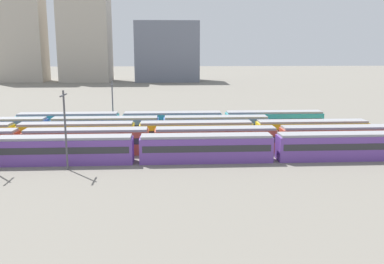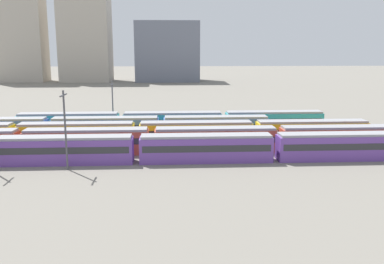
{
  "view_description": "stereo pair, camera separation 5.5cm",
  "coord_description": "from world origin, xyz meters",
  "views": [
    {
      "loc": [
        20.87,
        -55.45,
        15.23
      ],
      "look_at": [
        24.65,
        10.4,
        2.04
      ],
      "focal_mm": 39.28,
      "sensor_mm": 36.0,
      "label": 1
    },
    {
      "loc": [
        20.92,
        -55.46,
        15.23
      ],
      "look_at": [
        24.65,
        10.4,
        2.04
      ],
      "focal_mm": 39.28,
      "sensor_mm": 36.0,
      "label": 2
    }
  ],
  "objects": [
    {
      "name": "train_track_1",
      "position": [
        27.85,
        5.2,
        1.9
      ],
      "size": [
        93.6,
        3.06,
        3.75
      ],
      "color": "#BC4C38",
      "rests_on": "ground_plane"
    },
    {
      "name": "catenary_pole_1",
      "position": [
        10.46,
        23.59,
        5.16
      ],
      "size": [
        0.24,
        3.2,
        9.24
      ],
      "color": "#4C4C51",
      "rests_on": "ground_plane"
    },
    {
      "name": "train_track_0",
      "position": [
        25.98,
        0.0,
        1.9
      ],
      "size": [
        93.6,
        3.06,
        3.75
      ],
      "color": "#6B429E",
      "rests_on": "ground_plane"
    },
    {
      "name": "ground_plane",
      "position": [
        0.0,
        10.4,
        0.0
      ],
      "size": [
        600.0,
        600.0,
        0.0
      ],
      "primitive_type": "plane",
      "color": "slate"
    },
    {
      "name": "distant_building_1",
      "position": [
        -16.79,
        144.96,
        21.48
      ],
      "size": [
        22.27,
        18.28,
        42.97
      ],
      "primitive_type": "cube",
      "color": "#B2A899",
      "rests_on": "ground_plane"
    },
    {
      "name": "catenary_pole_2",
      "position": [
        7.97,
        -2.98,
        5.62
      ],
      "size": [
        0.24,
        3.2,
        10.14
      ],
      "color": "#4C4C51",
      "rests_on": "ground_plane"
    },
    {
      "name": "train_track_2",
      "position": [
        15.86,
        10.4,
        1.9
      ],
      "size": [
        74.7,
        3.06,
        3.75
      ],
      "color": "yellow",
      "rests_on": "ground_plane"
    },
    {
      "name": "train_track_3",
      "position": [
        10.18,
        15.6,
        1.9
      ],
      "size": [
        55.8,
        3.06,
        3.75
      ],
      "color": "#4C70BC",
      "rests_on": "ground_plane"
    },
    {
      "name": "distant_building_2",
      "position": [
        20.69,
        144.96,
        13.66
      ],
      "size": [
        29.22,
        20.84,
        27.32
      ],
      "primitive_type": "cube",
      "color": "slate",
      "rests_on": "ground_plane"
    },
    {
      "name": "train_track_4",
      "position": [
        21.68,
        20.8,
        1.9
      ],
      "size": [
        55.8,
        3.06,
        3.75
      ],
      "color": "teal",
      "rests_on": "ground_plane"
    },
    {
      "name": "distant_building_0",
      "position": [
        -47.74,
        144.96,
        23.75
      ],
      "size": [
        24.52,
        13.9,
        47.5
      ],
      "primitive_type": "cube",
      "color": "#B2A899",
      "rests_on": "ground_plane"
    }
  ]
}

